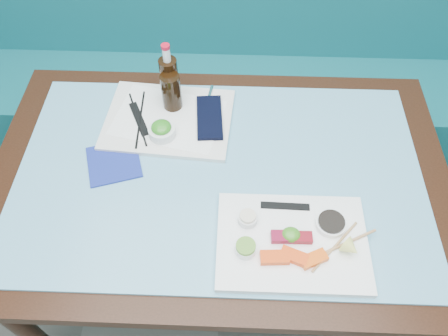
{
  "coord_description": "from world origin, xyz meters",
  "views": [
    {
      "loc": [
        0.04,
        0.69,
        1.83
      ],
      "look_at": [
        0.01,
        1.44,
        0.8
      ],
      "focal_mm": 35.0,
      "sensor_mm": 36.0,
      "label": 1
    }
  ],
  "objects_px": {
    "seaweed_bowl": "(162,132)",
    "serving_tray": "(169,119)",
    "cola_bottle_body": "(170,81)",
    "blue_napkin": "(114,162)",
    "booth_bench": "(227,79)",
    "cola_glass": "(171,92)",
    "sashimi_plate": "(292,242)",
    "dining_table": "(219,190)"
  },
  "relations": [
    {
      "from": "cola_glass",
      "to": "cola_bottle_body",
      "type": "xyz_separation_m",
      "value": [
        -0.01,
        0.05,
        0.0
      ]
    },
    {
      "from": "booth_bench",
      "to": "dining_table",
      "type": "relative_size",
      "value": 2.14
    },
    {
      "from": "dining_table",
      "to": "cola_glass",
      "type": "xyz_separation_m",
      "value": [
        -0.17,
        0.26,
        0.17
      ]
    },
    {
      "from": "blue_napkin",
      "to": "dining_table",
      "type": "bearing_deg",
      "value": -5.01
    },
    {
      "from": "serving_tray",
      "to": "seaweed_bowl",
      "type": "relative_size",
      "value": 4.78
    },
    {
      "from": "cola_glass",
      "to": "sashimi_plate",
      "type": "bearing_deg",
      "value": -52.8
    },
    {
      "from": "serving_tray",
      "to": "booth_bench",
      "type": "bearing_deg",
      "value": 78.9
    },
    {
      "from": "booth_bench",
      "to": "cola_glass",
      "type": "relative_size",
      "value": 23.02
    },
    {
      "from": "booth_bench",
      "to": "dining_table",
      "type": "distance_m",
      "value": 0.89
    },
    {
      "from": "dining_table",
      "to": "sashimi_plate",
      "type": "distance_m",
      "value": 0.32
    },
    {
      "from": "cola_bottle_body",
      "to": "blue_napkin",
      "type": "bearing_deg",
      "value": -118.36
    },
    {
      "from": "cola_bottle_body",
      "to": "cola_glass",
      "type": "bearing_deg",
      "value": -78.57
    },
    {
      "from": "sashimi_plate",
      "to": "seaweed_bowl",
      "type": "relative_size",
      "value": 4.7
    },
    {
      "from": "booth_bench",
      "to": "blue_napkin",
      "type": "height_order",
      "value": "booth_bench"
    },
    {
      "from": "dining_table",
      "to": "blue_napkin",
      "type": "xyz_separation_m",
      "value": [
        -0.32,
        0.03,
        0.09
      ]
    },
    {
      "from": "blue_napkin",
      "to": "seaweed_bowl",
      "type": "bearing_deg",
      "value": 36.47
    },
    {
      "from": "serving_tray",
      "to": "cola_bottle_body",
      "type": "bearing_deg",
      "value": 93.89
    },
    {
      "from": "dining_table",
      "to": "cola_glass",
      "type": "distance_m",
      "value": 0.35
    },
    {
      "from": "blue_napkin",
      "to": "booth_bench",
      "type": "bearing_deg",
      "value": 68.18
    },
    {
      "from": "cola_bottle_body",
      "to": "serving_tray",
      "type": "bearing_deg",
      "value": -90.5
    },
    {
      "from": "dining_table",
      "to": "seaweed_bowl",
      "type": "bearing_deg",
      "value": 144.69
    },
    {
      "from": "blue_napkin",
      "to": "cola_bottle_body",
      "type": "bearing_deg",
      "value": 61.64
    },
    {
      "from": "cola_glass",
      "to": "cola_bottle_body",
      "type": "distance_m",
      "value": 0.05
    },
    {
      "from": "booth_bench",
      "to": "sashimi_plate",
      "type": "distance_m",
      "value": 1.15
    },
    {
      "from": "booth_bench",
      "to": "dining_table",
      "type": "height_order",
      "value": "booth_bench"
    },
    {
      "from": "sashimi_plate",
      "to": "blue_napkin",
      "type": "distance_m",
      "value": 0.59
    },
    {
      "from": "cola_bottle_body",
      "to": "blue_napkin",
      "type": "xyz_separation_m",
      "value": [
        -0.15,
        -0.28,
        -0.08
      ]
    },
    {
      "from": "seaweed_bowl",
      "to": "cola_bottle_body",
      "type": "height_order",
      "value": "cola_bottle_body"
    },
    {
      "from": "dining_table",
      "to": "cola_glass",
      "type": "height_order",
      "value": "cola_glass"
    },
    {
      "from": "booth_bench",
      "to": "blue_napkin",
      "type": "bearing_deg",
      "value": -111.82
    },
    {
      "from": "dining_table",
      "to": "blue_napkin",
      "type": "relative_size",
      "value": 9.0
    },
    {
      "from": "dining_table",
      "to": "cola_glass",
      "type": "bearing_deg",
      "value": 122.34
    },
    {
      "from": "booth_bench",
      "to": "sashimi_plate",
      "type": "xyz_separation_m",
      "value": [
        0.21,
        -1.07,
        0.39
      ]
    },
    {
      "from": "booth_bench",
      "to": "dining_table",
      "type": "bearing_deg",
      "value": -90.0
    },
    {
      "from": "sashimi_plate",
      "to": "serving_tray",
      "type": "bearing_deg",
      "value": 131.24
    },
    {
      "from": "cola_glass",
      "to": "cola_bottle_body",
      "type": "height_order",
      "value": "cola_bottle_body"
    },
    {
      "from": "dining_table",
      "to": "sashimi_plate",
      "type": "height_order",
      "value": "sashimi_plate"
    },
    {
      "from": "seaweed_bowl",
      "to": "serving_tray",
      "type": "bearing_deg",
      "value": 82.41
    },
    {
      "from": "seaweed_bowl",
      "to": "blue_napkin",
      "type": "relative_size",
      "value": 0.55
    },
    {
      "from": "sashimi_plate",
      "to": "blue_napkin",
      "type": "relative_size",
      "value": 2.58
    },
    {
      "from": "dining_table",
      "to": "seaweed_bowl",
      "type": "height_order",
      "value": "seaweed_bowl"
    },
    {
      "from": "dining_table",
      "to": "cola_bottle_body",
      "type": "bearing_deg",
      "value": 119.67
    }
  ]
}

